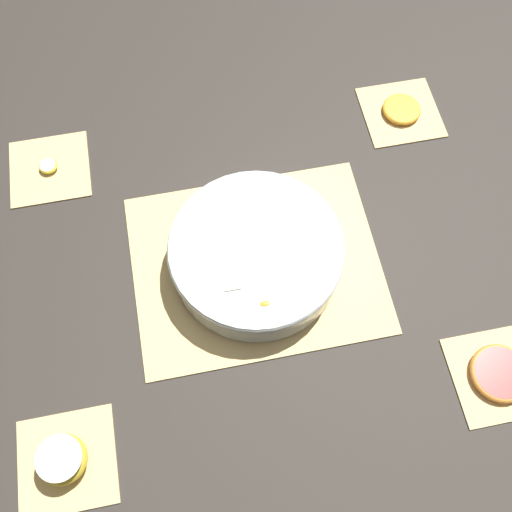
{
  "coord_description": "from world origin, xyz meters",
  "views": [
    {
      "loc": [
        -0.08,
        -0.42,
        0.94
      ],
      "look_at": [
        0.0,
        0.0,
        0.03
      ],
      "focal_mm": 42.0,
      "sensor_mm": 36.0,
      "label": 1
    }
  ],
  "objects_px": {
    "grapefruit_slice": "(500,373)",
    "apple_half": "(62,459)",
    "orange_slice_whole": "(402,109)",
    "banana_coin_single": "(48,166)",
    "fruit_salad_bowl": "(256,253)"
  },
  "relations": [
    {
      "from": "fruit_salad_bowl",
      "to": "apple_half",
      "type": "bearing_deg",
      "value": -142.19
    },
    {
      "from": "apple_half",
      "to": "orange_slice_whole",
      "type": "distance_m",
      "value": 0.86
    },
    {
      "from": "apple_half",
      "to": "grapefruit_slice",
      "type": "height_order",
      "value": "apple_half"
    },
    {
      "from": "orange_slice_whole",
      "to": "grapefruit_slice",
      "type": "distance_m",
      "value": 0.53
    },
    {
      "from": "orange_slice_whole",
      "to": "banana_coin_single",
      "type": "distance_m",
      "value": 0.68
    },
    {
      "from": "apple_half",
      "to": "grapefruit_slice",
      "type": "xyz_separation_m",
      "value": [
        0.68,
        -0.0,
        -0.02
      ]
    },
    {
      "from": "apple_half",
      "to": "grapefruit_slice",
      "type": "distance_m",
      "value": 0.68
    },
    {
      "from": "fruit_salad_bowl",
      "to": "orange_slice_whole",
      "type": "xyz_separation_m",
      "value": [
        0.34,
        0.26,
        -0.03
      ]
    },
    {
      "from": "apple_half",
      "to": "banana_coin_single",
      "type": "height_order",
      "value": "apple_half"
    },
    {
      "from": "apple_half",
      "to": "grapefruit_slice",
      "type": "bearing_deg",
      "value": -0.0
    },
    {
      "from": "grapefruit_slice",
      "to": "apple_half",
      "type": "bearing_deg",
      "value": 180.0
    },
    {
      "from": "apple_half",
      "to": "orange_slice_whole",
      "type": "height_order",
      "value": "apple_half"
    },
    {
      "from": "banana_coin_single",
      "to": "orange_slice_whole",
      "type": "bearing_deg",
      "value": 0.0
    },
    {
      "from": "banana_coin_single",
      "to": "grapefruit_slice",
      "type": "xyz_separation_m",
      "value": [
        0.68,
        -0.53,
        0.0
      ]
    },
    {
      "from": "orange_slice_whole",
      "to": "banana_coin_single",
      "type": "xyz_separation_m",
      "value": [
        -0.68,
        0.0,
        -0.0
      ]
    }
  ]
}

